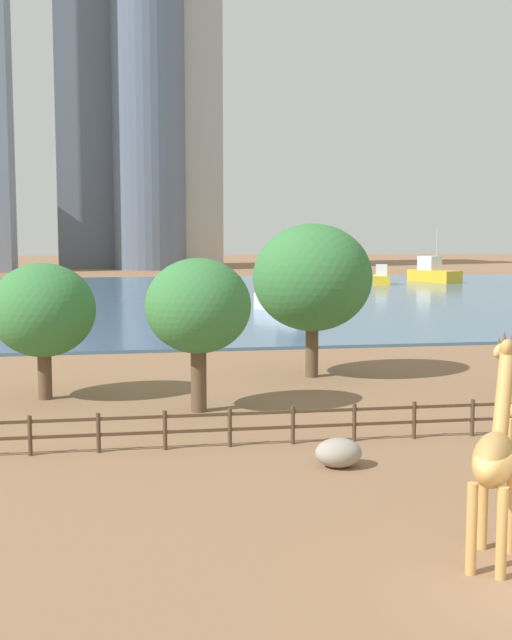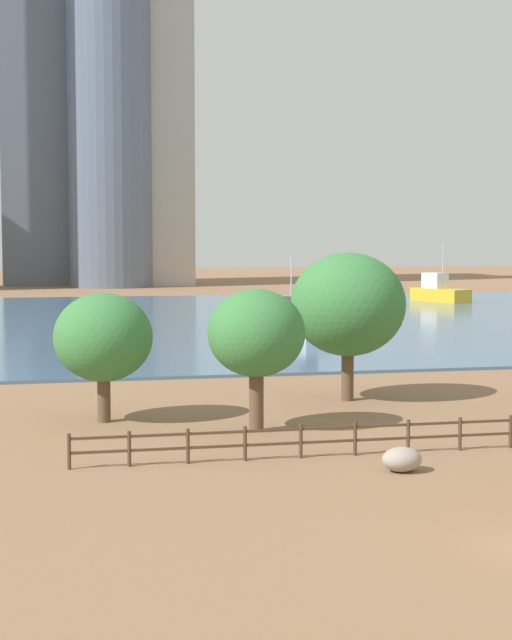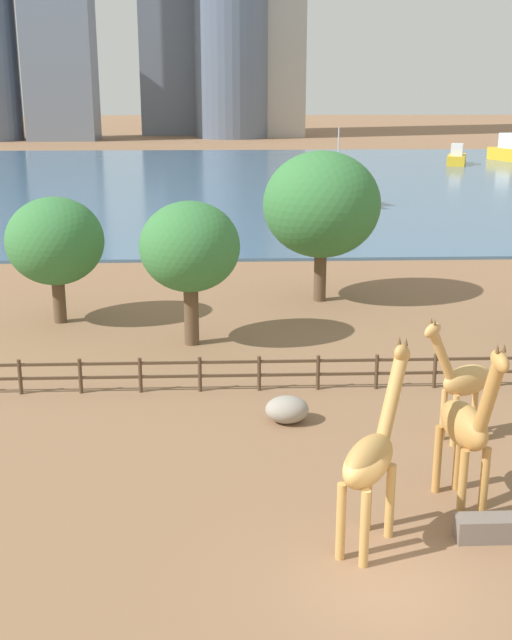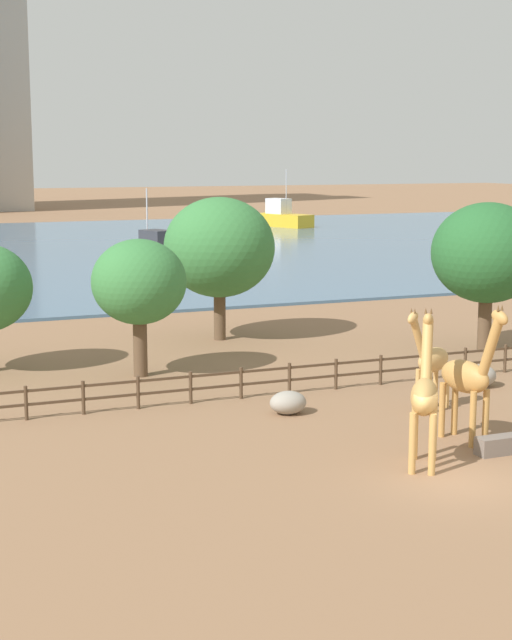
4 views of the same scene
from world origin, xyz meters
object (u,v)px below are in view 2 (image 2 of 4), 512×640
tree_left_large (256,334)px  boat_sailboat (383,297)px  tree_right_tall (348,305)px  boat_tug (295,322)px  boulder_near_fence (402,459)px  tree_center_broad (103,338)px  boat_ferry (439,292)px

tree_left_large → boat_sailboat: (33.15, 76.21, -3.05)m
tree_right_tall → boat_tug: size_ratio=0.94×
boat_sailboat → boulder_near_fence: bearing=179.2°
boulder_near_fence → tree_center_broad: tree_center_broad is taller
boat_sailboat → boat_ferry: bearing=-44.5°
tree_left_large → tree_right_tall: 9.41m
boulder_near_fence → boat_ferry: bearing=66.3°
tree_left_large → boat_sailboat: bearing=66.5°
tree_center_broad → boat_ferry: size_ratio=0.64×
boat_ferry → boat_sailboat: boat_ferry is taller
tree_center_broad → boat_sailboat: (39.42, 72.66, -2.67)m
boat_ferry → boat_tug: (-30.82, -42.06, -0.16)m
tree_center_broad → boat_sailboat: tree_center_broad is taller
tree_left_large → tree_center_broad: 7.22m
tree_left_large → tree_right_tall: tree_right_tall is taller
tree_right_tall → boat_tug: (5.64, 32.10, -3.59)m
boulder_near_fence → boat_tug: size_ratio=0.18×
tree_left_large → tree_right_tall: bearing=47.7°
boulder_near_fence → tree_center_broad: size_ratio=0.25×
boat_tug → tree_right_tall: bearing=150.3°
boulder_near_fence → boat_tug: bearing=79.8°
tree_center_broad → boat_sailboat: size_ratio=0.86×
boulder_near_fence → tree_right_tall: tree_right_tall is taller
tree_center_broad → boat_tug: boat_tug is taller
boulder_near_fence → tree_left_large: 9.85m
tree_center_broad → tree_right_tall: size_ratio=0.77×
tree_right_tall → boat_sailboat: tree_right_tall is taller
boat_sailboat → boat_tug: 42.79m
boulder_near_fence → tree_left_large: size_ratio=0.23×
tree_left_large → boat_ferry: (42.78, 81.10, -2.71)m
tree_center_broad → boat_tug: 39.97m
tree_left_large → tree_center_broad: tree_left_large is taller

